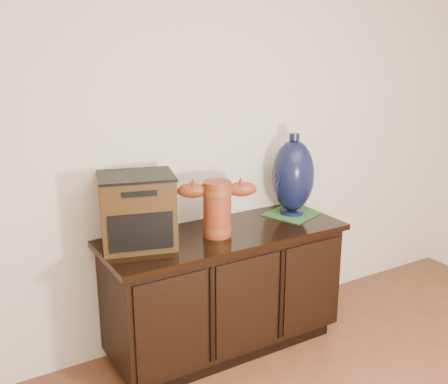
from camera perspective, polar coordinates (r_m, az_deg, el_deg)
sideboard at (r=3.21m, az=0.06°, el=-10.56°), size 1.46×0.56×0.75m
terracotta_vessel at (r=2.96m, az=-0.75°, el=-1.46°), size 0.44×0.26×0.32m
tv_radio at (r=2.85m, az=-9.41°, el=-2.01°), size 0.47×0.41×0.40m
green_mat at (r=3.40m, az=7.37°, el=-2.37°), size 0.36×0.36×0.01m
lamp_base at (r=3.33m, az=7.52°, el=1.73°), size 0.34×0.34×0.52m
spray_can at (r=3.10m, az=-6.64°, el=-2.61°), size 0.06×0.06×0.17m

